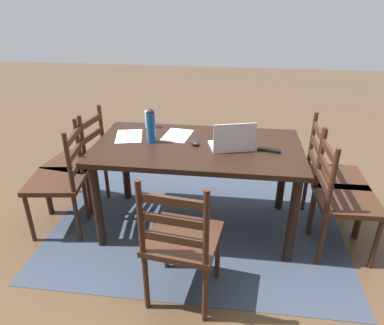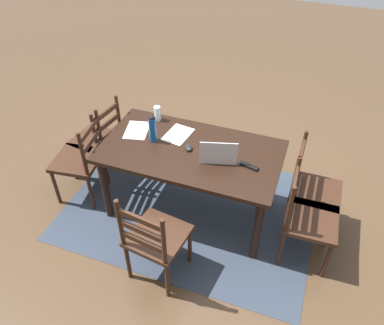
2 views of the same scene
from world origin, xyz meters
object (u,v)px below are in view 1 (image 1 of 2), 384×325
chair_left_near (331,176)px  water_bottle (151,125)px  chair_far_head (181,241)px  tv_remote (269,150)px  computer_mouse (195,143)px  chair_right_far (61,180)px  drinking_glass (149,119)px  dining_table (198,156)px  chair_left_far (342,199)px  chair_right_near (79,162)px  laptop (232,142)px

chair_left_near → water_bottle: bearing=6.3°
chair_left_near → chair_far_head: size_ratio=1.00×
tv_remote → computer_mouse: bearing=-80.7°
chair_right_far → tv_remote: bearing=-175.8°
water_bottle → drinking_glass: (0.10, -0.32, -0.07)m
chair_right_far → drinking_glass: size_ratio=6.31×
dining_table → water_bottle: size_ratio=5.96×
chair_left_near → chair_right_far: bearing=9.0°
chair_left_near → tv_remote: size_ratio=5.59×
chair_far_head → computer_mouse: bearing=-88.9°
dining_table → chair_left_far: chair_left_far is taller
chair_right_near → laptop: 1.43m
chair_right_near → tv_remote: (-1.65, 0.22, 0.31)m
dining_table → chair_right_near: chair_right_near is taller
chair_left_far → chair_right_far: (2.20, -0.01, 0.00)m
chair_right_near → laptop: bearing=171.1°
chair_left_far → water_bottle: size_ratio=3.48×
dining_table → water_bottle: water_bottle is taller
drinking_glass → laptop: bearing=152.7°
dining_table → drinking_glass: (0.47, -0.34, 0.17)m
chair_right_far → drinking_glass: chair_right_far is taller
dining_table → chair_left_far: (-1.10, 0.18, -0.20)m
chair_left_far → computer_mouse: bearing=-9.2°
chair_right_near → tv_remote: chair_right_near is taller
water_bottle → computer_mouse: bearing=178.5°
dining_table → computer_mouse: (0.02, -0.01, 0.11)m
chair_right_far → drinking_glass: (-0.63, -0.51, 0.37)m
dining_table → laptop: size_ratio=4.41×
tv_remote → chair_left_far: bearing=91.7°
tv_remote → chair_right_near: bearing=-82.8°
chair_far_head → chair_right_far: bearing=-30.3°
dining_table → chair_far_head: bearing=89.6°
dining_table → chair_left_near: chair_left_near is taller
chair_left_far → computer_mouse: (1.12, -0.18, 0.32)m
chair_left_near → water_bottle: 1.55m
chair_right_far → computer_mouse: size_ratio=9.50×
chair_left_far → chair_far_head: (1.11, 0.63, 0.00)m
computer_mouse → tv_remote: 0.57m
dining_table → chair_right_far: chair_right_far is taller
dining_table → chair_right_near: size_ratio=1.71×
chair_left_near → chair_right_far: 2.23m
chair_left_near → laptop: size_ratio=2.58×
chair_left_near → drinking_glass: chair_left_near is taller
chair_left_near → drinking_glass: (1.57, -0.16, 0.37)m
laptop → tv_remote: bearing=179.0°
chair_left_near → computer_mouse: 1.18m
laptop → chair_left_far: bearing=170.9°
chair_left_far → computer_mouse: chair_left_far is taller
laptop → computer_mouse: (0.29, -0.05, -0.04)m
laptop → tv_remote: size_ratio=2.17×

